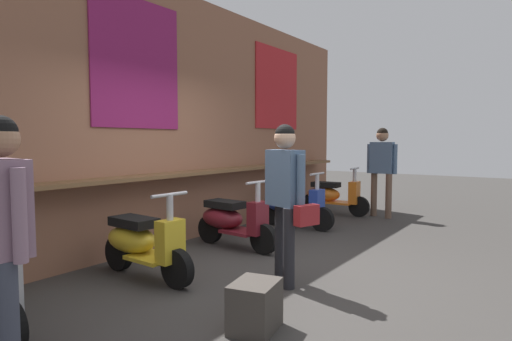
# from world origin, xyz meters

# --- Properties ---
(ground_plane) EXTENTS (31.13, 31.13, 0.00)m
(ground_plane) POSITION_xyz_m (0.00, 0.00, 0.00)
(ground_plane) COLOR #383533
(market_stall_facade) EXTENTS (11.12, 0.61, 3.64)m
(market_stall_facade) POSITION_xyz_m (-0.00, 2.02, 1.82)
(market_stall_facade) COLOR #8C5B44
(market_stall_facade) RESTS_ON ground_plane
(scooter_yellow) EXTENTS (0.47, 1.40, 0.97)m
(scooter_yellow) POSITION_xyz_m (-0.79, 1.08, 0.39)
(scooter_yellow) COLOR gold
(scooter_yellow) RESTS_ON ground_plane
(scooter_maroon) EXTENTS (0.49, 1.40, 0.97)m
(scooter_maroon) POSITION_xyz_m (0.79, 1.08, 0.39)
(scooter_maroon) COLOR maroon
(scooter_maroon) RESTS_ON ground_plane
(scooter_blue) EXTENTS (0.46, 1.40, 0.97)m
(scooter_blue) POSITION_xyz_m (2.49, 1.08, 0.39)
(scooter_blue) COLOR #233D9E
(scooter_blue) RESTS_ON ground_plane
(scooter_orange) EXTENTS (0.49, 1.40, 0.97)m
(scooter_orange) POSITION_xyz_m (4.08, 1.08, 0.39)
(scooter_orange) COLOR orange
(scooter_orange) RESTS_ON ground_plane
(shopper_with_handbag) EXTENTS (0.40, 0.67, 1.67)m
(shopper_with_handbag) POSITION_xyz_m (-0.07, -0.32, 1.01)
(shopper_with_handbag) COLOR #232328
(shopper_with_handbag) RESTS_ON ground_plane
(shopper_browsing) EXTENTS (0.27, 0.66, 1.65)m
(shopper_browsing) POSITION_xyz_m (-2.62, 0.14, 1.00)
(shopper_browsing) COLOR #383D4C
(shopper_browsing) RESTS_ON ground_plane
(shopper_passing) EXTENTS (0.23, 0.59, 1.75)m
(shopper_passing) POSITION_xyz_m (4.35, 0.14, 1.09)
(shopper_passing) COLOR brown
(shopper_passing) RESTS_ON ground_plane
(merchandise_crate) EXTENTS (0.47, 0.41, 0.39)m
(merchandise_crate) POSITION_xyz_m (-1.15, -0.69, 0.19)
(merchandise_crate) COLOR #3D3833
(merchandise_crate) RESTS_ON ground_plane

